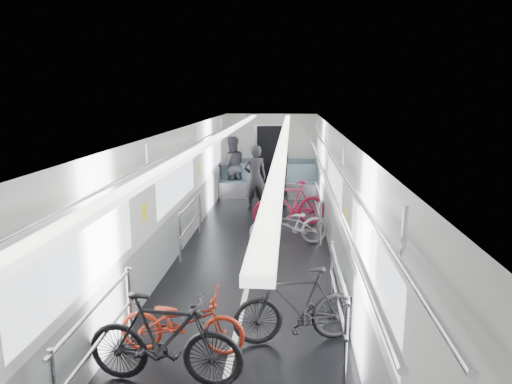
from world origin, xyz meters
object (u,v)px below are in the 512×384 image
bike_right_near (297,306)px  bike_right_mid (289,225)px  person_seated (232,166)px  bike_left_near (182,322)px  person_standing (255,177)px  bike_right_far (290,204)px  bike_aisle (280,196)px  bike_left_mid (165,340)px

bike_right_near → bike_right_mid: size_ratio=0.98×
person_seated → bike_left_near: bearing=73.9°
bike_right_near → person_standing: 6.78m
bike_right_mid → person_standing: bearing=-177.0°
bike_right_far → bike_aisle: size_ratio=1.16×
bike_aisle → person_seated: (-1.51, 1.73, 0.50)m
bike_right_near → person_standing: bearing=176.8°
bike_right_near → bike_right_far: bearing=169.1°
bike_left_near → bike_right_far: (1.25, 5.50, 0.14)m
bike_right_far → bike_right_mid: bearing=-16.7°
bike_left_near → bike_right_mid: (1.24, 4.10, 0.04)m
bike_left_mid → bike_right_far: bike_right_far is taller
bike_left_mid → person_seated: size_ratio=0.94×
bike_left_mid → bike_right_near: (1.41, 0.96, -0.03)m
bike_aisle → person_seated: bearing=145.0°
bike_right_near → bike_left_near: bearing=-87.8°
bike_right_near → bike_aisle: 6.60m
bike_right_near → person_seated: bearing=-179.4°
person_standing → person_seated: 1.83m
bike_right_far → person_standing: person_standing is taller
bike_left_mid → person_seated: 9.30m
bike_right_near → bike_right_far: bike_right_far is taller
bike_aisle → person_standing: size_ratio=0.89×
bike_right_far → bike_left_mid: bearing=-28.5°
bike_right_mid → bike_right_near: bearing=-12.7°
bike_right_near → person_seated: 8.54m
bike_right_far → person_standing: size_ratio=1.02×
bike_right_far → bike_right_near: bearing=-15.2°
bike_left_near → bike_right_near: 1.42m
bike_aisle → bike_left_mid: bearing=-83.8°
bike_aisle → person_standing: bearing=-174.4°
bike_left_near → person_seated: person_seated is taller
bike_right_mid → bike_aisle: bike_right_mid is taller
bike_aisle → person_standing: (-0.68, 0.10, 0.46)m
bike_right_far → bike_aisle: (-0.26, 1.44, -0.13)m
bike_aisle → person_seated: 2.35m
bike_left_mid → bike_right_far: 6.23m
bike_right_mid → person_standing: 3.11m
bike_left_near → person_standing: (0.31, 7.04, 0.47)m
bike_left_mid → person_standing: size_ratio=0.98×
bike_left_near → bike_right_far: bearing=-11.8°
bike_left_near → bike_left_mid: (-0.04, -0.60, 0.11)m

